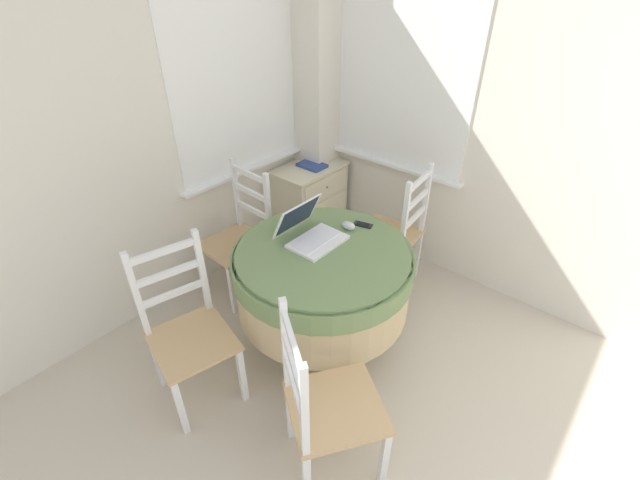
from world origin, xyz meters
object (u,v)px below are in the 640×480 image
object	(u,v)px
dining_chair_near_back_window	(240,238)
dining_chair_near_right_window	(394,233)
laptop	(310,232)
cell_phone	(363,225)
dining_chair_camera_near	(325,406)
book_on_cabinet	(312,165)
round_dining_table	(323,275)
dining_chair_left_flank	(188,332)
computer_mouse	(349,226)
corner_cabinet	(310,202)

from	to	relation	value
dining_chair_near_back_window	dining_chair_near_right_window	bearing A→B (deg)	-45.95
laptop	cell_phone	xyz separation A→B (m)	(0.33, -0.14, -0.04)
laptop	cell_phone	size ratio (longest dim) A/B	2.65
dining_chair_camera_near	book_on_cabinet	distance (m)	2.13
round_dining_table	dining_chair_left_flank	xyz separation A→B (m)	(-0.76, 0.31, -0.10)
dining_chair_camera_near	cell_phone	bearing A→B (deg)	27.98
computer_mouse	book_on_cabinet	xyz separation A→B (m)	(0.65, 0.87, -0.06)
cell_phone	dining_chair_camera_near	distance (m)	1.16
dining_chair_camera_near	dining_chair_left_flank	size ratio (longest dim) A/B	1.00
dining_chair_camera_near	laptop	bearing A→B (deg)	45.51
dining_chair_left_flank	laptop	bearing A→B (deg)	-12.88
computer_mouse	dining_chair_left_flank	world-z (taller)	dining_chair_left_flank
cell_phone	dining_chair_near_back_window	bearing A→B (deg)	112.59
dining_chair_camera_near	dining_chair_near_back_window	bearing A→B (deg)	64.18
computer_mouse	dining_chair_near_back_window	distance (m)	0.87
computer_mouse	dining_chair_camera_near	size ratio (longest dim) A/B	0.10
round_dining_table	cell_phone	xyz separation A→B (m)	(0.38, -0.01, 0.19)
laptop	dining_chair_camera_near	xyz separation A→B (m)	(-0.66, -0.67, -0.33)
dining_chair_near_back_window	dining_chair_camera_near	distance (m)	1.50
laptop	book_on_cabinet	xyz separation A→B (m)	(0.89, 0.77, -0.09)
round_dining_table	dining_chair_near_right_window	world-z (taller)	dining_chair_near_right_window
dining_chair_left_flank	computer_mouse	bearing A→B (deg)	-15.21
computer_mouse	dining_chair_camera_near	xyz separation A→B (m)	(-0.90, -0.57, -0.30)
round_dining_table	dining_chair_camera_near	size ratio (longest dim) A/B	1.11
computer_mouse	dining_chair_left_flank	bearing A→B (deg)	164.79
round_dining_table	dining_chair_near_right_window	distance (m)	0.82
computer_mouse	dining_chair_near_back_window	size ratio (longest dim) A/B	0.10
laptop	computer_mouse	distance (m)	0.26
cell_phone	book_on_cabinet	xyz separation A→B (m)	(0.55, 0.92, -0.05)
dining_chair_camera_near	corner_cabinet	xyz separation A→B (m)	(1.53, 1.46, -0.11)
dining_chair_near_right_window	cell_phone	bearing A→B (deg)	-178.23
corner_cabinet	dining_chair_near_back_window	bearing A→B (deg)	-173.02
round_dining_table	dining_chair_camera_near	bearing A→B (deg)	-138.85
dining_chair_near_back_window	dining_chair_left_flank	xyz separation A→B (m)	(-0.79, -0.50, 0.00)
dining_chair_left_flank	dining_chair_camera_near	bearing A→B (deg)	-81.02
round_dining_table	dining_chair_left_flank	distance (m)	0.82
dining_chair_left_flank	cell_phone	bearing A→B (deg)	-16.10
round_dining_table	book_on_cabinet	xyz separation A→B (m)	(0.93, 0.90, 0.14)
dining_chair_left_flank	dining_chair_near_right_window	bearing A→B (deg)	-11.27
laptop	dining_chair_camera_near	size ratio (longest dim) A/B	0.34
dining_chair_camera_near	computer_mouse	bearing A→B (deg)	32.39
computer_mouse	book_on_cabinet	world-z (taller)	computer_mouse
cell_phone	dining_chair_near_right_window	size ratio (longest dim) A/B	0.13
dining_chair_near_right_window	round_dining_table	bearing A→B (deg)	-179.94
laptop	corner_cabinet	xyz separation A→B (m)	(0.87, 0.78, -0.44)
dining_chair_near_back_window	book_on_cabinet	world-z (taller)	dining_chair_near_back_window
dining_chair_near_right_window	book_on_cabinet	xyz separation A→B (m)	(0.11, 0.90, 0.24)
cell_phone	dining_chair_near_back_window	world-z (taller)	dining_chair_near_back_window
computer_mouse	dining_chair_near_right_window	distance (m)	0.61
laptop	cell_phone	world-z (taller)	laptop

